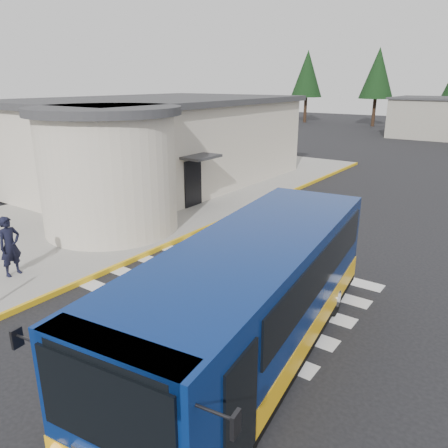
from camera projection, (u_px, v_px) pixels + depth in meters
The scene contains 8 objects.
ground at pixel (254, 279), 13.57m from camera, with size 140.00×140.00×0.00m, color black.
sidewalk at pixel (141, 204), 21.59m from camera, with size 10.00×34.00×0.15m, color gray.
curb_strip at pixel (222, 221), 18.87m from camera, with size 0.12×34.00×0.16m, color gold.
station_building at pixel (153, 143), 24.08m from camera, with size 12.70×18.70×4.80m.
crosswalk at pixel (226, 284), 13.23m from camera, with size 8.00×5.35×0.01m.
transit_bus at pixel (252, 302), 9.41m from camera, with size 4.16×10.01×2.76m.
pedestrian_a at pixel (10, 246), 13.24m from camera, with size 0.68×0.45×1.87m, color black.
pedestrian_b at pixel (87, 209), 17.24m from camera, with size 0.86×0.67×1.78m, color black.
Camera 1 is at (6.40, -10.61, 5.86)m, focal length 35.00 mm.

